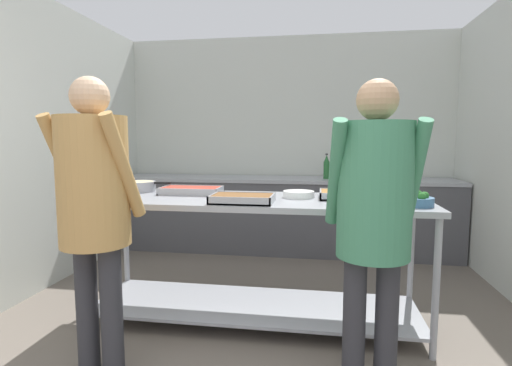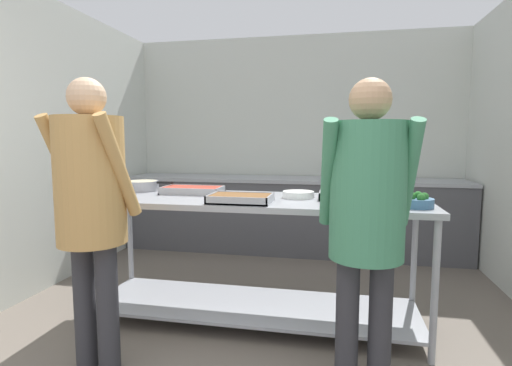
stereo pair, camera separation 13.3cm
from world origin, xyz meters
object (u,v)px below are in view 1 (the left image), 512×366
object	(u,v)px
broccoli_bowl	(417,200)
guest_serving_left	(374,206)
serving_tray_roast	(243,199)
guest_serving_right	(94,197)
serving_tray_greens	(191,191)
plate_stack	(299,194)
serving_tray_vegetables	(353,195)
water_bottle	(326,167)
sauce_pan	(140,186)

from	to	relation	value
broccoli_bowl	guest_serving_left	distance (m)	0.66
serving_tray_roast	guest_serving_right	size ratio (longest dim) A/B	0.25
serving_tray_greens	plate_stack	size ratio (longest dim) A/B	1.98
serving_tray_roast	serving_tray_greens	bearing A→B (deg)	143.12
guest_serving_left	serving_tray_vegetables	bearing A→B (deg)	92.62
serving_tray_vegetables	water_bottle	world-z (taller)	water_bottle
guest_serving_left	water_bottle	distance (m)	2.67
serving_tray_greens	broccoli_bowl	xyz separation A→B (m)	(1.61, -0.33, 0.01)
serving_tray_greens	broccoli_bowl	distance (m)	1.64
sauce_pan	serving_tray_greens	size ratio (longest dim) A/B	0.85
plate_stack	water_bottle	bearing A→B (deg)	82.87
sauce_pan	serving_tray_roast	xyz separation A→B (m)	(0.95, -0.44, -0.02)
serving_tray_roast	guest_serving_left	size ratio (longest dim) A/B	0.25
serving_tray_roast	guest_serving_left	world-z (taller)	guest_serving_left
guest_serving_left	serving_tray_greens	bearing A→B (deg)	144.94
sauce_pan	guest_serving_right	size ratio (longest dim) A/B	0.23
guest_serving_right	plate_stack	bearing A→B (deg)	39.92
plate_stack	guest_serving_right	distance (m)	1.41
serving_tray_roast	serving_tray_vegetables	distance (m)	0.81
plate_stack	water_bottle	size ratio (longest dim) A/B	0.80
serving_tray_vegetables	guest_serving_left	world-z (taller)	guest_serving_left
serving_tray_greens	serving_tray_vegetables	bearing A→B (deg)	-2.73
plate_stack	broccoli_bowl	size ratio (longest dim) A/B	1.13
serving_tray_roast	guest_serving_left	distance (m)	0.96
sauce_pan	guest_serving_left	bearing A→B (deg)	-29.25
serving_tray_roast	guest_serving_right	distance (m)	0.95
sauce_pan	serving_tray_vegetables	xyz separation A→B (m)	(1.70, -0.14, -0.02)
water_bottle	broccoli_bowl	bearing A→B (deg)	-75.67
sauce_pan	serving_tray_greens	bearing A→B (deg)	-9.85
serving_tray_vegetables	water_bottle	size ratio (longest dim) A/B	1.60
sauce_pan	serving_tray_vegetables	size ratio (longest dim) A/B	0.84
broccoli_bowl	water_bottle	size ratio (longest dim) A/B	0.71
guest_serving_right	serving_tray_vegetables	bearing A→B (deg)	31.77
serving_tray_greens	guest_serving_right	xyz separation A→B (m)	(-0.24, -0.97, 0.08)
sauce_pan	plate_stack	distance (m)	1.32
sauce_pan	broccoli_bowl	world-z (taller)	broccoli_bowl
serving_tray_greens	plate_stack	xyz separation A→B (m)	(0.84, -0.07, -0.00)
plate_stack	water_bottle	world-z (taller)	water_bottle
serving_tray_greens	water_bottle	distance (m)	2.07
sauce_pan	water_bottle	size ratio (longest dim) A/B	1.35
serving_tray_roast	guest_serving_left	bearing A→B (deg)	-33.92
sauce_pan	plate_stack	size ratio (longest dim) A/B	1.69
broccoli_bowl	guest_serving_left	bearing A→B (deg)	-121.07
serving_tray_greens	serving_tray_roast	size ratio (longest dim) A/B	1.11
plate_stack	guest_serving_left	world-z (taller)	guest_serving_left
plate_stack	water_bottle	xyz separation A→B (m)	(0.23, 1.83, 0.08)
guest_serving_left	water_bottle	world-z (taller)	guest_serving_left
sauce_pan	serving_tray_roast	bearing A→B (deg)	-24.98
serving_tray_greens	serving_tray_roast	bearing A→B (deg)	-36.88
serving_tray_vegetables	sauce_pan	bearing A→B (deg)	175.30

